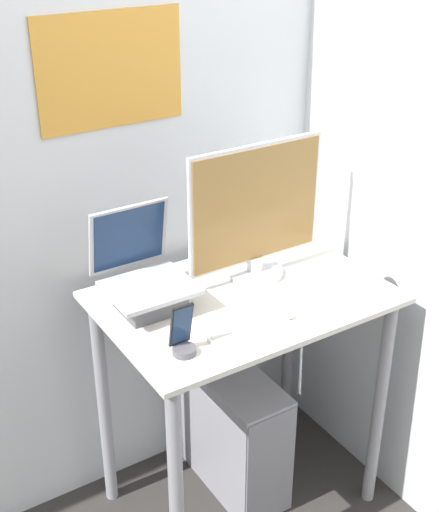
% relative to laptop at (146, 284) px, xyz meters
% --- Properties ---
extents(wall_back, '(6.00, 0.06, 2.60)m').
position_rel_laptop_xyz_m(wall_back, '(0.31, 0.31, 0.26)').
color(wall_back, silver).
rests_on(wall_back, ground_plane).
extents(desk, '(0.99, 0.67, 0.96)m').
position_rel_laptop_xyz_m(desk, '(0.32, -0.12, -0.28)').
color(desk, beige).
rests_on(desk, ground_plane).
extents(laptop, '(0.29, 0.29, 0.33)m').
position_rel_laptop_xyz_m(laptop, '(0.00, 0.00, 0.00)').
color(laptop, '#4C4C51').
rests_on(laptop, desk).
extents(monitor, '(0.54, 0.21, 0.50)m').
position_rel_laptop_xyz_m(monitor, '(0.43, -0.01, 0.15)').
color(monitor, silver).
rests_on(monitor, desk).
extents(keyboard, '(0.25, 0.12, 0.02)m').
position_rel_laptop_xyz_m(keyboard, '(0.18, -0.30, -0.07)').
color(keyboard, white).
rests_on(keyboard, desk).
extents(mouse, '(0.04, 0.06, 0.03)m').
position_rel_laptop_xyz_m(mouse, '(0.35, -0.31, -0.07)').
color(mouse, white).
rests_on(mouse, desk).
extents(cell_phone, '(0.07, 0.07, 0.17)m').
position_rel_laptop_xyz_m(cell_phone, '(-0.03, -0.31, -0.03)').
color(cell_phone, '#4C4C51').
rests_on(cell_phone, desk).
extents(computer_tower, '(0.23, 0.51, 0.53)m').
position_rel_laptop_xyz_m(computer_tower, '(0.34, -0.03, -0.78)').
color(computer_tower, gray).
rests_on(computer_tower, ground_plane).
extents(mug, '(0.09, 0.09, 0.08)m').
position_rel_laptop_xyz_m(mug, '(0.73, -0.27, -0.04)').
color(mug, white).
rests_on(mug, desk).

